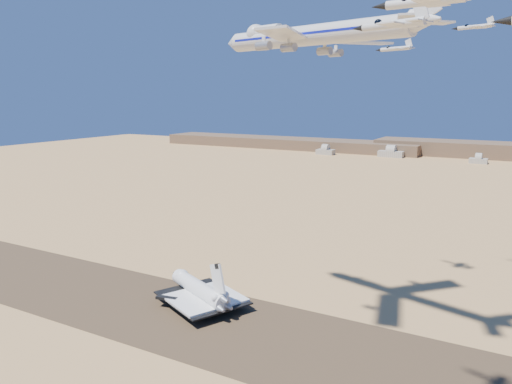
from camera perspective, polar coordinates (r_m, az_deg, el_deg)
The scene contains 13 objects.
ground at distance 176.23m, azimuth -6.42°, elevation -14.34°, with size 1200.00×1200.00×0.00m, color tan.
runway at distance 176.22m, azimuth -6.42°, elevation -14.33°, with size 600.00×50.00×0.06m, color #4D3A26.
ridgeline at distance 659.92m, azimuth 26.74°, elevation 3.99°, with size 960.00×90.00×18.00m.
hangars at distance 631.14m, azimuth 14.69°, elevation 4.28°, with size 200.50×29.50×30.00m.
shuttle at distance 186.25m, azimuth -6.53°, elevation -11.13°, with size 40.35×34.54×19.66m.
carrier_747 at distance 155.55m, azimuth 5.81°, elevation 17.36°, with size 75.62×56.64×18.87m.
crew_a at distance 180.51m, azimuth -5.43°, elevation -13.35°, with size 0.66×0.43×1.80m, color #F15B0E.
crew_b at distance 178.99m, azimuth -5.59°, elevation -13.56°, with size 0.89×0.51×1.83m, color #F15B0E.
crew_c at distance 179.43m, azimuth -5.41°, elevation -13.50°, with size 1.05×0.54×1.79m, color #F15B0E.
chase_jet_a at distance 100.12m, azimuth 15.20°, elevation 18.02°, with size 15.99×9.37×4.08m.
chase_jet_b at distance 80.76m, azimuth 18.50°, elevation 19.95°, with size 14.51×8.00×3.62m.
chase_jet_e at distance 195.75m, azimuth 15.58°, elevation 15.50°, with size 15.39×9.08×3.95m.
chase_jet_f at distance 205.49m, azimuth 23.66°, elevation 16.92°, with size 15.37×8.92×3.91m.
Camera 1 is at (94.15, -128.49, 75.41)m, focal length 35.00 mm.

